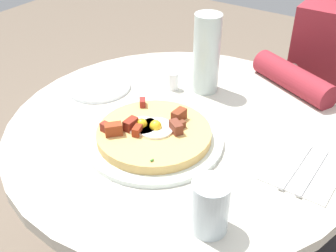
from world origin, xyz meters
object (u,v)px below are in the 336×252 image
(pepper_shaker, at_px, (291,74))
(dining_table, at_px, (180,179))
(bread_plate, at_px, (98,86))
(fork, at_px, (313,172))
(knife, at_px, (296,165))
(water_glass, at_px, (210,206))
(salt_shaker, at_px, (173,81))
(water_bottle, at_px, (207,54))
(breakfast_pizza, at_px, (153,133))
(pizza_plate, at_px, (154,140))

(pepper_shaker, bearing_deg, dining_table, -112.23)
(bread_plate, height_order, fork, bread_plate)
(knife, relative_size, water_glass, 1.72)
(water_glass, distance_m, salt_shaker, 0.51)
(fork, relative_size, water_glass, 1.72)
(dining_table, height_order, water_glass, water_glass)
(fork, distance_m, water_bottle, 0.42)
(knife, xyz_separation_m, pepper_shaker, (-0.14, 0.36, 0.02))
(breakfast_pizza, bearing_deg, knife, 16.74)
(knife, bearing_deg, pepper_shaker, 23.22)
(fork, xyz_separation_m, knife, (-0.04, 0.00, 0.00))
(water_glass, height_order, water_bottle, water_bottle)
(dining_table, bearing_deg, breakfast_pizza, -99.29)
(breakfast_pizza, relative_size, water_glass, 2.49)
(water_bottle, bearing_deg, fork, -27.38)
(bread_plate, distance_m, salt_shaker, 0.21)
(pepper_shaker, bearing_deg, bread_plate, -143.18)
(pizza_plate, relative_size, knife, 1.76)
(breakfast_pizza, xyz_separation_m, water_glass, (0.23, -0.16, 0.03))
(water_bottle, relative_size, pepper_shaker, 3.90)
(knife, bearing_deg, pizza_plate, 107.94)
(fork, xyz_separation_m, water_glass, (-0.11, -0.25, 0.05))
(fork, bearing_deg, pizza_plate, 106.13)
(water_glass, bearing_deg, water_bottle, 120.35)
(knife, relative_size, salt_shaker, 3.64)
(fork, distance_m, salt_shaker, 0.46)
(water_glass, relative_size, water_bottle, 0.49)
(fork, distance_m, pepper_shaker, 0.40)
(pizza_plate, relative_size, bread_plate, 1.75)
(fork, xyz_separation_m, salt_shaker, (-0.44, 0.14, 0.02))
(salt_shaker, bearing_deg, pizza_plate, -66.85)
(pizza_plate, bearing_deg, knife, 16.79)
(pizza_plate, bearing_deg, water_glass, -34.15)
(breakfast_pizza, bearing_deg, water_bottle, 94.73)
(pepper_shaker, bearing_deg, pizza_plate, -109.41)
(pepper_shaker, bearing_deg, salt_shaker, -140.05)
(bread_plate, xyz_separation_m, water_glass, (0.51, -0.28, 0.05))
(pizza_plate, relative_size, pepper_shaker, 5.73)
(knife, bearing_deg, salt_shaker, 71.80)
(bread_plate, bearing_deg, water_bottle, 31.88)
(dining_table, height_order, pepper_shaker, pepper_shaker)
(pizza_plate, distance_m, bread_plate, 0.30)
(pizza_plate, xyz_separation_m, water_bottle, (-0.03, 0.28, 0.10))
(breakfast_pizza, bearing_deg, pizza_plate, 8.46)
(water_bottle, bearing_deg, bread_plate, -148.12)
(dining_table, height_order, breakfast_pizza, breakfast_pizza)
(breakfast_pizza, distance_m, knife, 0.32)
(dining_table, xyz_separation_m, knife, (0.29, -0.00, 0.19))
(fork, distance_m, knife, 0.04)
(breakfast_pizza, bearing_deg, fork, 14.94)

